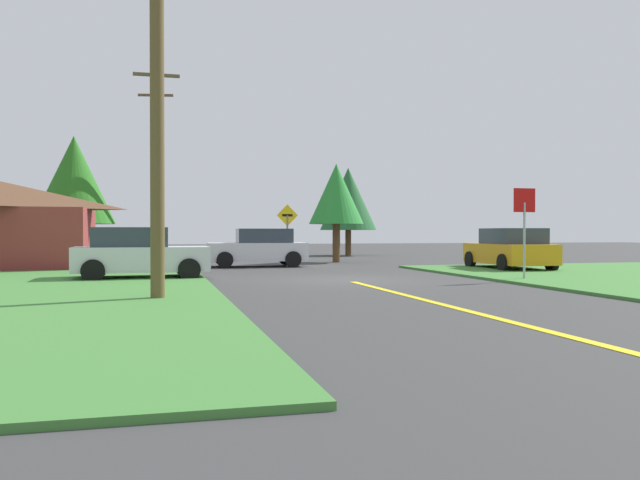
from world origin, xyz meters
The scene contains 13 objects.
ground_plane centered at (0.00, 0.00, 0.00)m, with size 120.00×120.00×0.00m, color #383838.
lane_stripe_center centered at (0.00, -8.00, 0.01)m, with size 0.20×14.00×0.01m, color yellow.
stop_sign centered at (5.14, -1.85, 1.95)m, with size 0.72×0.07×2.79m.
parked_car_near_building centered at (-6.15, 1.57, 0.80)m, with size 4.10×2.07×1.62m.
car_approaching_junction centered at (-1.38, 8.13, 0.81)m, with size 4.23×2.28×1.62m.
car_on_crossroad centered at (7.71, 3.26, 0.81)m, with size 2.36×4.34×1.62m.
utility_pole_near centered at (-5.59, -5.01, 3.90)m, with size 1.80×0.39×7.57m.
utility_pole_mid centered at (-5.60, 7.15, 4.26)m, with size 1.80×0.36×8.35m.
utility_pole_far centered at (-5.64, 15.31, 4.75)m, with size 1.79×0.44×9.31m.
direction_sign centered at (-0.31, 7.27, 1.64)m, with size 0.91×0.08×2.63m.
oak_tree_left centered at (-9.62, 15.14, 4.08)m, with size 4.01×4.01×6.30m.
pine_tree_center centered at (2.88, 11.01, 3.31)m, with size 2.67×2.67×4.81m.
oak_tree_right centered at (6.09, 19.66, 3.55)m, with size 3.56×3.56×5.53m.
Camera 1 is at (-5.60, -19.07, 1.47)m, focal length 36.05 mm.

